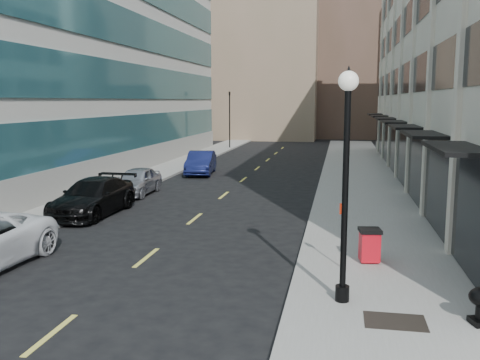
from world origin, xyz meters
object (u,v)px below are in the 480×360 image
(car_silver_sedan, at_px, (137,181))
(sign_post, at_px, (343,223))
(car_blue_sedan, at_px, (201,163))
(lamppost, at_px, (346,166))
(car_black_pickup, at_px, (93,197))
(traffic_signal, at_px, (230,95))
(trash_bin, at_px, (370,244))

(car_silver_sedan, height_order, sign_post, sign_post)
(sign_post, bearing_deg, car_blue_sedan, 137.83)
(car_silver_sedan, xyz_separation_m, lamppost, (11.20, -14.51, 2.84))
(car_black_pickup, relative_size, sign_post, 2.65)
(car_blue_sedan, bearing_deg, sign_post, -71.60)
(car_silver_sedan, distance_m, lamppost, 18.55)
(car_blue_sedan, bearing_deg, car_black_pickup, -102.98)
(car_black_pickup, distance_m, sign_post, 12.90)
(car_blue_sedan, xyz_separation_m, sign_post, (9.82, -20.37, 0.73))
(car_blue_sedan, bearing_deg, traffic_signal, 88.62)
(car_black_pickup, xyz_separation_m, car_silver_sedan, (0.00, 5.39, -0.06))
(traffic_signal, distance_m, car_blue_sedan, 20.70)
(lamppost, distance_m, sign_post, 3.44)
(traffic_signal, bearing_deg, car_silver_sedan, -88.60)
(car_blue_sedan, distance_m, trash_bin, 22.32)
(lamppost, bearing_deg, car_blue_sedan, 113.00)
(trash_bin, bearing_deg, car_blue_sedan, 109.81)
(lamppost, bearing_deg, car_silver_sedan, 127.66)
(car_black_pickup, xyz_separation_m, sign_post, (11.20, -6.37, 0.72))
(traffic_signal, height_order, car_silver_sedan, traffic_signal)
(traffic_signal, bearing_deg, trash_bin, -72.18)
(traffic_signal, height_order, car_black_pickup, traffic_signal)
(trash_bin, xyz_separation_m, lamppost, (-0.84, -3.52, 2.87))
(car_black_pickup, distance_m, car_silver_sedan, 5.39)
(car_silver_sedan, xyz_separation_m, sign_post, (11.20, -11.75, 0.79))
(lamppost, xyz_separation_m, sign_post, (0.00, 2.76, -2.05))
(lamppost, bearing_deg, trash_bin, 76.63)
(traffic_signal, xyz_separation_m, car_black_pickup, (0.70, -34.00, -4.90))
(traffic_signal, relative_size, car_black_pickup, 1.24)
(car_black_pickup, relative_size, trash_bin, 5.26)
(traffic_signal, xyz_separation_m, lamppost, (11.90, -43.13, -2.12))
(traffic_signal, bearing_deg, lamppost, -74.57)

